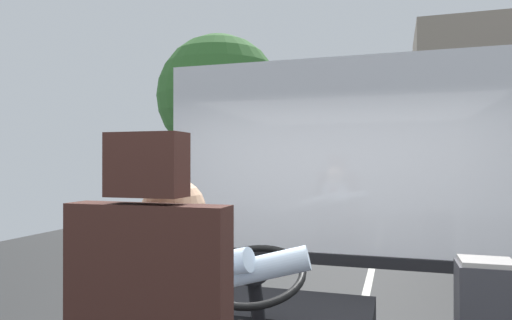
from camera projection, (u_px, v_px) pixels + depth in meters
ground at (376, 252)px, 10.09m from camera, size 18.00×44.00×0.06m
bus_driver at (184, 319)px, 1.49m from camera, size 0.77×0.55×0.73m
windshield_panel at (332, 184)px, 3.24m from camera, size 2.50×0.08×1.48m
street_tree at (219, 97)px, 12.53m from camera, size 3.39×3.39×5.47m
parked_car_white at (512, 199)px, 16.39m from camera, size 1.77×3.86×1.24m
parked_car_green at (481, 188)px, 21.21m from camera, size 1.84×4.36×1.45m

